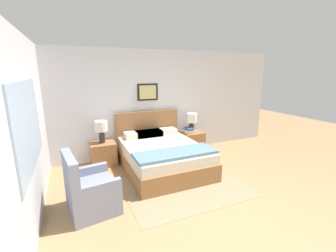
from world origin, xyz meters
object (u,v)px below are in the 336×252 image
Objects in this scene: nightstand_near_window at (103,154)px; table_lamp_near_window at (101,128)px; table_lamp_by_door at (192,119)px; bed at (162,155)px; armchair at (90,192)px; nightstand_by_door at (192,141)px.

table_lamp_near_window is (-0.00, 0.01, 0.60)m from nightstand_near_window.
table_lamp_by_door is (2.29, 0.00, 0.00)m from table_lamp_near_window.
bed is 1.36m from nightstand_near_window.
armchair is at bearing -104.36° from nightstand_near_window.
table_lamp_near_window is (-2.30, 0.01, 0.60)m from nightstand_by_door.
nightstand_near_window is at bearing -75.74° from table_lamp_near_window.
bed is 3.70× the size of nightstand_by_door.
table_lamp_near_window is at bearing 179.86° from nightstand_by_door.
armchair is at bearing -104.27° from table_lamp_near_window.
table_lamp_by_door is at bearing 153.98° from nightstand_by_door.
nightstand_by_door is 0.60m from table_lamp_by_door.
bed is 2.17× the size of armchair.
bed is 1.47m from table_lamp_near_window.
table_lamp_near_window and table_lamp_by_door have the same top height.
bed is at bearing 113.23° from armchair.
table_lamp_near_window is (-1.15, 0.74, 0.55)m from bed.
armchair is 1.76m from nightstand_near_window.
table_lamp_by_door is at bearing 113.72° from armchair.
nightstand_near_window is 0.60m from table_lamp_near_window.
bed reaches higher than nightstand_by_door.
armchair is 1.88× the size of table_lamp_by_door.
nightstand_near_window is at bearing -179.86° from table_lamp_by_door.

